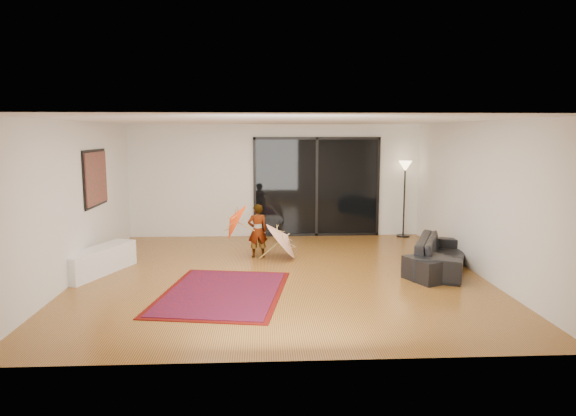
{
  "coord_description": "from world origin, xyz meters",
  "views": [
    {
      "loc": [
        -0.32,
        -8.84,
        2.49
      ],
      "look_at": [
        0.16,
        0.66,
        1.1
      ],
      "focal_mm": 32.0,
      "sensor_mm": 36.0,
      "label": 1
    }
  ],
  "objects": [
    {
      "name": "parasol_white",
      "position": [
        0.18,
        1.17,
        0.5
      ],
      "size": [
        0.7,
        0.87,
        0.95
      ],
      "rotation": [
        0.0,
        0.87,
        0.0
      ],
      "color": "silver",
      "rests_on": "floor"
    },
    {
      "name": "floor_lamp",
      "position": [
        3.1,
        3.25,
        1.45
      ],
      "size": [
        0.32,
        0.32,
        1.84
      ],
      "color": "black",
      "rests_on": "floor"
    },
    {
      "name": "parasol_orange",
      "position": [
        -0.97,
        1.27,
        0.73
      ],
      "size": [
        0.51,
        0.77,
        0.84
      ],
      "rotation": [
        0.0,
        -1.07,
        0.0
      ],
      "color": "#FF440D",
      "rests_on": "child"
    },
    {
      "name": "speaker",
      "position": [
        -3.25,
        0.39,
        0.18
      ],
      "size": [
        0.32,
        0.32,
        0.35
      ],
      "primitive_type": "cube",
      "rotation": [
        0.0,
        0.0,
        0.05
      ],
      "color": "#424244",
      "rests_on": "floor"
    },
    {
      "name": "wall_front",
      "position": [
        0.0,
        -3.5,
        1.35
      ],
      "size": [
        7.0,
        0.0,
        7.0
      ],
      "primitive_type": "plane",
      "rotation": [
        -1.57,
        0.0,
        0.0
      ],
      "color": "silver",
      "rests_on": "floor"
    },
    {
      "name": "sofa",
      "position": [
        2.95,
        0.18,
        0.3
      ],
      "size": [
        1.55,
        2.2,
        0.6
      ],
      "primitive_type": "imported",
      "rotation": [
        0.0,
        0.0,
        1.17
      ],
      "color": "black",
      "rests_on": "floor"
    },
    {
      "name": "ceiling",
      "position": [
        0.0,
        0.0,
        2.7
      ],
      "size": [
        7.0,
        7.0,
        0.0
      ],
      "primitive_type": "plane",
      "rotation": [
        3.14,
        0.0,
        0.0
      ],
      "color": "white",
      "rests_on": "wall_back"
    },
    {
      "name": "floor",
      "position": [
        0.0,
        0.0,
        0.0
      ],
      "size": [
        7.0,
        7.0,
        0.0
      ],
      "primitive_type": "plane",
      "color": "#A56D2D",
      "rests_on": "ground"
    },
    {
      "name": "ottoman",
      "position": [
        2.54,
        -0.46,
        0.2
      ],
      "size": [
        0.91,
        0.91,
        0.4
      ],
      "primitive_type": "cube",
      "rotation": [
        0.0,
        0.0,
        0.42
      ],
      "color": "black",
      "rests_on": "floor"
    },
    {
      "name": "painting",
      "position": [
        -3.46,
        1.0,
        1.65
      ],
      "size": [
        0.04,
        1.28,
        1.08
      ],
      "color": "black",
      "rests_on": "wall_left"
    },
    {
      "name": "child",
      "position": [
        -0.42,
        1.32,
        0.55
      ],
      "size": [
        0.44,
        0.33,
        1.09
      ],
      "primitive_type": "imported",
      "rotation": [
        0.0,
        0.0,
        3.32
      ],
      "color": "#999999",
      "rests_on": "floor"
    },
    {
      "name": "wall_right",
      "position": [
        3.5,
        0.0,
        1.35
      ],
      "size": [
        0.0,
        7.0,
        7.0
      ],
      "primitive_type": "plane",
      "rotation": [
        1.57,
        0.0,
        -1.57
      ],
      "color": "silver",
      "rests_on": "floor"
    },
    {
      "name": "wall_left",
      "position": [
        -3.5,
        0.0,
        1.35
      ],
      "size": [
        0.0,
        7.0,
        7.0
      ],
      "primitive_type": "plane",
      "rotation": [
        1.57,
        0.0,
        1.57
      ],
      "color": "silver",
      "rests_on": "floor"
    },
    {
      "name": "persian_rug",
      "position": [
        -0.95,
        -1.03,
        0.01
      ],
      "size": [
        2.23,
        2.82,
        0.02
      ],
      "rotation": [
        0.0,
        0.0,
        -0.16
      ],
      "color": "#510A06",
      "rests_on": "floor"
    },
    {
      "name": "media_console",
      "position": [
        -3.25,
        0.24,
        0.23
      ],
      "size": [
        0.99,
        1.71,
        0.46
      ],
      "primitive_type": "cube",
      "rotation": [
        0.0,
        0.0,
        -0.37
      ],
      "color": "white",
      "rests_on": "floor"
    },
    {
      "name": "wall_back",
      "position": [
        0.0,
        3.5,
        1.35
      ],
      "size": [
        7.0,
        0.0,
        7.0
      ],
      "primitive_type": "plane",
      "rotation": [
        1.57,
        0.0,
        0.0
      ],
      "color": "silver",
      "rests_on": "floor"
    },
    {
      "name": "sliding_door",
      "position": [
        1.0,
        3.47,
        1.2
      ],
      "size": [
        3.06,
        0.07,
        2.4
      ],
      "color": "black",
      "rests_on": "wall_back"
    }
  ]
}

